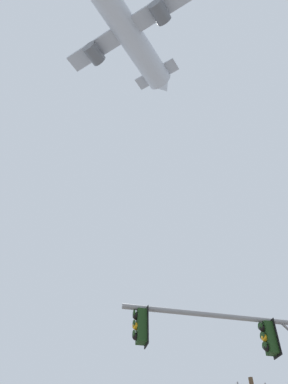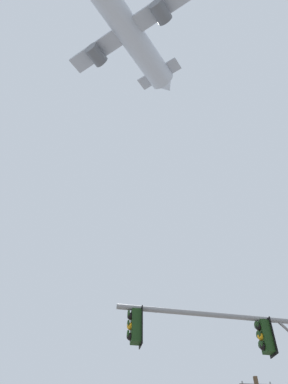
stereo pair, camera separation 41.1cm
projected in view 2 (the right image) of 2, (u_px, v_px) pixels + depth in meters
signal_pole_near at (277, 368)px, 9.97m from camera, size 6.94×0.98×6.27m
airplane at (125, 26)px, 52.81m from camera, size 18.78×22.31×7.09m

